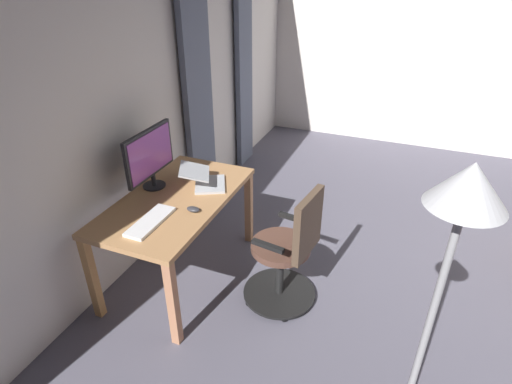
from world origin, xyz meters
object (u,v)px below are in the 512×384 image
at_px(computer_keyboard, 150,221).
at_px(laptop, 204,180).
at_px(computer_mouse, 193,209).
at_px(computer_monitor, 150,155).
at_px(desk, 177,208).
at_px(office_chair, 288,254).
at_px(floor_lamp, 448,260).

xyz_separation_m(computer_keyboard, laptop, (-0.61, 0.09, 0.04)).
bearing_deg(computer_mouse, computer_monitor, -114.26).
distance_m(desk, computer_mouse, 0.28).
relative_size(office_chair, laptop, 2.21).
distance_m(desk, computer_monitor, 0.45).
xyz_separation_m(computer_monitor, laptop, (-0.16, 0.37, -0.21)).
bearing_deg(computer_mouse, desk, -118.94).
bearing_deg(desk, computer_keyboard, 4.23).
relative_size(desk, computer_keyboard, 3.26).
relative_size(computer_monitor, laptop, 1.29).
bearing_deg(office_chair, floor_lamp, -129.30).
bearing_deg(computer_monitor, computer_mouse, 65.74).
distance_m(office_chair, computer_mouse, 0.76).
bearing_deg(office_chair, computer_keyboard, 122.45).
distance_m(computer_monitor, computer_mouse, 0.58).
distance_m(laptop, computer_mouse, 0.39).
height_order(desk, floor_lamp, floor_lamp).
distance_m(office_chair, floor_lamp, 1.60).
bearing_deg(laptop, computer_keyboard, -35.29).
height_order(computer_monitor, computer_keyboard, computer_monitor).
bearing_deg(computer_keyboard, computer_monitor, -148.34).
relative_size(office_chair, computer_monitor, 1.71).
xyz_separation_m(office_chair, computer_monitor, (-0.07, -1.16, 0.56)).
bearing_deg(laptop, computer_monitor, -93.91).
height_order(computer_monitor, floor_lamp, floor_lamp).
xyz_separation_m(computer_keyboard, floor_lamp, (0.58, 1.75, 0.63)).
xyz_separation_m(desk, office_chair, (-0.02, 0.90, -0.20)).
xyz_separation_m(laptop, computer_mouse, (0.37, 0.11, -0.04)).
relative_size(computer_keyboard, laptop, 0.95).
bearing_deg(laptop, office_chair, 47.06).
height_order(computer_mouse, floor_lamp, floor_lamp).
xyz_separation_m(desk, floor_lamp, (0.94, 1.78, 0.73)).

